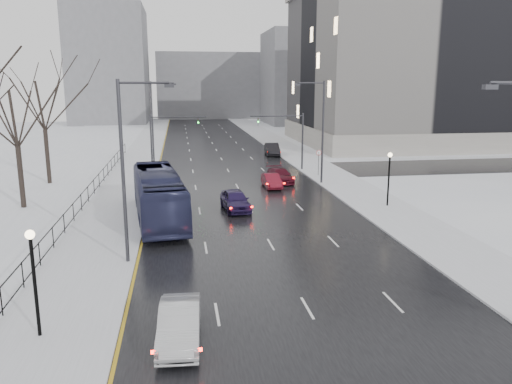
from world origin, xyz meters
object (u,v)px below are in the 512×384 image
streetlight_l_far (154,120)px  mast_signal_left (161,137)px  sedan_left_near (179,324)px  sedan_right_far (280,175)px  lamppost_l (33,268)px  streetlight_r_mid (321,127)px  bus (158,196)px  no_uturn_sign (319,155)px  sedan_center_near (235,200)px  tree_park_d (24,209)px  streetlight_l_near (127,163)px  lamppost_r_mid (389,171)px  sedan_right_distant (272,149)px  tree_park_e (50,184)px  mast_signal_right (293,135)px  sedan_right_near (272,181)px

streetlight_l_far → mast_signal_left: (0.84, -4.00, -1.51)m
sedan_left_near → sedan_right_far: sedan_left_near is taller
lamppost_l → mast_signal_left: size_ratio=0.66×
streetlight_r_mid → bus: (-15.17, -11.12, -3.78)m
no_uturn_sign → sedan_center_near: size_ratio=0.58×
tree_park_d → streetlight_l_near: size_ratio=1.25×
lamppost_r_mid → sedan_right_distant: lamppost_r_mid is taller
streetlight_r_mid → streetlight_l_near: (-16.33, -20.00, 0.00)m
mast_signal_left → bus: mast_signal_left is taller
streetlight_l_far → tree_park_d: bearing=-118.2°
lamppost_r_mid → bus: bearing=-176.4°
streetlight_r_mid → lamppost_r_mid: (2.83, -10.00, -2.67)m
bus → tree_park_e: bearing=119.9°
streetlight_l_far → sedan_center_near: size_ratio=2.13×
streetlight_l_near → mast_signal_right: 32.03m
bus → sedan_center_near: bus is taller
mast_signal_left → tree_park_e: bearing=-159.8°
lamppost_l → mast_signal_right: bearing=63.0°
tree_park_d → sedan_right_near: tree_park_d is taller
tree_park_d → sedan_right_near: (20.97, 4.87, 0.70)m
sedan_left_near → bus: bearing=97.3°
no_uturn_sign → sedan_right_near: size_ratio=0.67×
mast_signal_right → sedan_right_far: 7.94m
lamppost_r_mid → no_uturn_sign: bearing=97.3°
mast_signal_left → sedan_left_near: (1.73, -37.07, -3.34)m
lamppost_r_mid → mast_signal_left: mast_signal_left is taller
tree_park_e → sedan_center_near: tree_park_e is taller
sedan_right_far → tree_park_d: bearing=-166.9°
lamppost_l → bus: bearing=76.7°
no_uturn_sign → sedan_left_near: no_uturn_sign is taller
no_uturn_sign → streetlight_l_far: bearing=155.3°
streetlight_l_near → lamppost_r_mid: (19.17, 10.00, -2.67)m
mast_signal_left → sedan_right_near: mast_signal_left is taller
lamppost_r_mid → mast_signal_right: 18.41m
streetlight_l_far → mast_signal_right: size_ratio=1.54×
sedan_center_near → sedan_right_distant: 30.60m
tree_park_d → sedan_right_far: (22.30, 7.39, 0.73)m
lamppost_l → mast_signal_right: mast_signal_right is taller
tree_park_e → lamppost_r_mid: (29.20, -14.00, 2.94)m
tree_park_e → mast_signal_left: bearing=20.2°
tree_park_e → sedan_right_far: (22.70, -2.61, 0.73)m
streetlight_l_far → sedan_right_near: (11.34, -13.13, -4.92)m
no_uturn_sign → sedan_right_distant: size_ratio=0.54×
sedan_right_distant → tree_park_e: bearing=-143.5°
tree_park_e → bus: bearing=-53.5°
tree_park_e → sedan_center_near: size_ratio=2.88×
tree_park_e → mast_signal_left: (10.87, 4.00, 4.11)m
tree_park_d → lamppost_r_mid: bearing=-7.9°
sedan_center_near → lamppost_l: bearing=-122.7°
streetlight_r_mid → sedan_right_far: 6.26m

